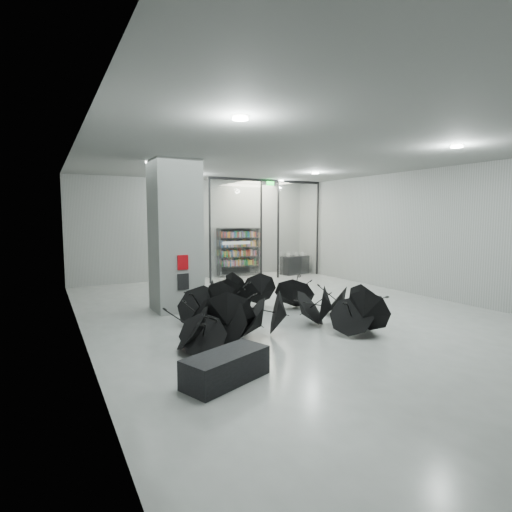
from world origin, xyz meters
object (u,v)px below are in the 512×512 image
umbrella_cluster (263,314)px  column (175,236)px  bench (226,367)px  shop_counter (295,265)px  bookshelf (239,252)px

umbrella_cluster → column: bearing=114.7°
bench → umbrella_cluster: 3.09m
bench → shop_counter: (7.35, 9.03, 0.17)m
bookshelf → umbrella_cluster: 8.01m
bookshelf → umbrella_cluster: bearing=-111.0°
column → bookshelf: column is taller
column → bench: 5.38m
bookshelf → shop_counter: bookshelf is taller
column → bench: (-0.77, -5.02, -1.77)m
bench → shop_counter: bearing=29.8°
bench → umbrella_cluster: (1.99, 2.37, 0.08)m
column → bookshelf: size_ratio=1.96×
bench → shop_counter: 11.64m
shop_counter → umbrella_cluster: bearing=-142.3°
bookshelf → umbrella_cluster: bookshelf is taller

